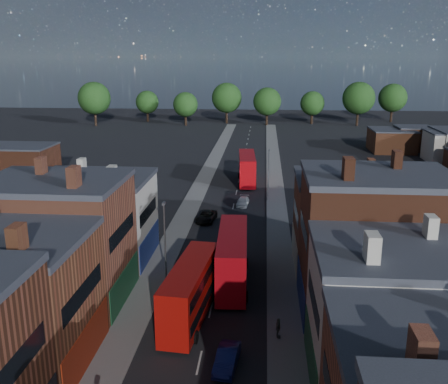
% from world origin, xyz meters
% --- Properties ---
extents(pavement_west, '(3.00, 200.00, 0.12)m').
position_xyz_m(pavement_west, '(-6.50, 50.00, 0.06)').
color(pavement_west, gray).
rests_on(pavement_west, ground).
extents(pavement_east, '(3.00, 200.00, 0.12)m').
position_xyz_m(pavement_east, '(6.50, 50.00, 0.06)').
color(pavement_east, gray).
rests_on(pavement_east, ground).
extents(lamp_post_2, '(0.25, 0.70, 8.12)m').
position_xyz_m(lamp_post_2, '(-5.20, 30.00, 4.70)').
color(lamp_post_2, slate).
rests_on(lamp_post_2, ground).
extents(lamp_post_3, '(0.25, 0.70, 8.12)m').
position_xyz_m(lamp_post_3, '(5.20, 60.00, 4.70)').
color(lamp_post_3, slate).
rests_on(lamp_post_3, ground).
extents(bus_0, '(3.73, 11.64, 4.94)m').
position_xyz_m(bus_0, '(-1.55, 22.31, 2.66)').
color(bus_0, '#AB0E09').
rests_on(bus_0, ground).
extents(bus_1, '(3.40, 12.22, 5.24)m').
position_xyz_m(bus_1, '(1.57, 29.54, 2.83)').
color(bus_1, '#B60A13').
rests_on(bus_1, ground).
extents(bus_2, '(3.58, 12.13, 5.17)m').
position_xyz_m(bus_2, '(1.50, 70.50, 2.79)').
color(bus_2, '#B8080E').
rests_on(bus_2, ground).
extents(car_1, '(1.91, 4.32, 1.38)m').
position_xyz_m(car_1, '(2.08, 15.65, 0.69)').
color(car_1, navy).
rests_on(car_1, ground).
extents(car_2, '(2.80, 5.17, 1.38)m').
position_xyz_m(car_2, '(-3.25, 48.68, 0.69)').
color(car_2, black).
rests_on(car_2, ground).
extents(car_3, '(2.05, 4.29, 1.21)m').
position_xyz_m(car_3, '(1.39, 56.59, 0.60)').
color(car_3, silver).
rests_on(car_3, ground).
extents(ped_3, '(0.56, 1.03, 1.67)m').
position_xyz_m(ped_3, '(5.87, 19.75, 0.96)').
color(ped_3, '#58534B').
rests_on(ped_3, pavement_east).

